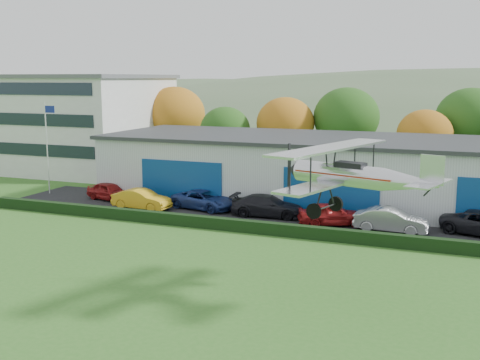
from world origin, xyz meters
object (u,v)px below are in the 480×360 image
at_px(car_5, 391,220).
at_px(biplane, 352,174).
at_px(hangar, 347,170).
at_px(car_1, 142,199).
at_px(car_3, 268,206).
at_px(car_4, 332,214).
at_px(car_2, 204,200).
at_px(car_0, 109,191).
at_px(flagpole, 48,140).
at_px(office_block, 66,122).

height_order(car_5, biplane, biplane).
height_order(hangar, biplane, biplane).
bearing_deg(biplane, car_1, 162.45).
bearing_deg(car_3, car_4, -104.02).
xyz_separation_m(car_2, biplane, (14.05, -14.40, 5.08)).
bearing_deg(car_4, biplane, 174.22).
relative_size(car_0, car_2, 0.83).
bearing_deg(hangar, car_5, -61.11).
relative_size(hangar, car_2, 7.84).
bearing_deg(flagpole, office_block, 121.97).
height_order(hangar, car_1, hangar).
relative_size(car_0, biplane, 0.50).
distance_m(car_0, car_4, 19.07).
xyz_separation_m(car_0, car_1, (4.25, -2.00, 0.04)).
distance_m(hangar, car_2, 11.96).
bearing_deg(car_3, car_2, 80.93).
xyz_separation_m(car_0, car_3, (14.08, -0.68, 0.05)).
bearing_deg(car_0, car_2, -76.06).
bearing_deg(car_5, car_0, 86.67).
bearing_deg(biplane, flagpole, 169.37).
distance_m(flagpole, biplane, 32.92).
distance_m(car_1, car_4, 14.77).
bearing_deg(car_4, car_1, 70.04).
bearing_deg(biplane, car_3, 138.65).
height_order(office_block, biplane, office_block).
bearing_deg(hangar, biplane, -78.40).
relative_size(flagpole, car_4, 1.73).
height_order(flagpole, car_4, flagpole).
height_order(car_0, car_2, car_0).
bearing_deg(car_5, car_1, 91.69).
bearing_deg(biplane, car_4, 122.72).
xyz_separation_m(car_3, car_5, (8.96, -1.20, 0.01)).
bearing_deg(flagpole, car_4, -4.59).
bearing_deg(flagpole, car_2, -2.75).
xyz_separation_m(car_2, car_5, (14.34, -1.66, 0.07)).
relative_size(hangar, car_0, 9.50).
distance_m(office_block, biplane, 46.75).
height_order(car_1, car_3, car_3).
bearing_deg(office_block, flagpole, -58.03).
distance_m(hangar, car_4, 8.25).
distance_m(hangar, flagpole, 25.68).
xyz_separation_m(office_block, flagpole, (8.12, -13.00, -0.43)).
bearing_deg(car_0, flagpole, 100.83).
bearing_deg(biplane, car_5, 105.48).
relative_size(office_block, car_4, 4.46).
xyz_separation_m(hangar, office_block, (-33.00, 7.02, 2.56)).
distance_m(car_1, car_2, 4.79).
relative_size(car_0, car_4, 0.93).
distance_m(car_3, car_4, 5.01).
distance_m(hangar, car_3, 8.58).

